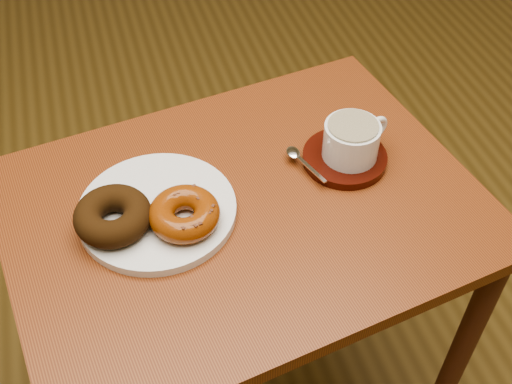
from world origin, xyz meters
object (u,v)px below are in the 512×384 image
object	(u,v)px
saucer	(345,158)
coffee_cup	(352,140)
donut_plate	(157,211)
cafe_table	(245,247)

from	to	relation	value
saucer	coffee_cup	bearing A→B (deg)	-11.18
donut_plate	saucer	xyz separation A→B (m)	(0.32, 0.03, 0.00)
saucer	coffee_cup	world-z (taller)	coffee_cup
donut_plate	saucer	distance (m)	0.32
cafe_table	coffee_cup	xyz separation A→B (m)	(0.20, 0.04, 0.16)
saucer	donut_plate	bearing A→B (deg)	-174.88
saucer	coffee_cup	size ratio (longest dim) A/B	1.18
donut_plate	coffee_cup	distance (m)	0.33
donut_plate	coffee_cup	bearing A→B (deg)	4.71
donut_plate	coffee_cup	xyz separation A→B (m)	(0.33, 0.03, 0.04)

